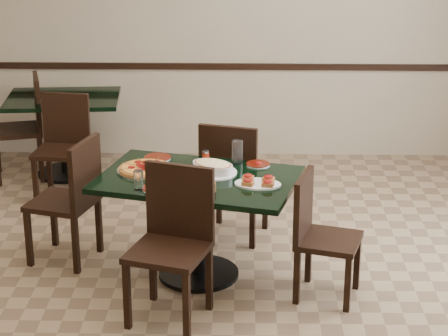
{
  "coord_description": "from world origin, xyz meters",
  "views": [
    {
      "loc": [
        0.05,
        -5.55,
        2.84
      ],
      "look_at": [
        -0.08,
        0.0,
        0.84
      ],
      "focal_mm": 70.0,
      "sensor_mm": 36.0,
      "label": 1
    }
  ],
  "objects_px": {
    "back_chair_left": "(26,121)",
    "lasagna_casserole": "(213,167)",
    "chair_far": "(232,175)",
    "chair_right": "(318,230)",
    "bread_basket": "(202,184)",
    "chair_left": "(73,194)",
    "pepperoni_pizza": "(146,169)",
    "back_table": "(64,121)",
    "back_chair_near": "(63,140)",
    "bruschetta_platter": "(258,182)",
    "main_table": "(198,202)",
    "chair_near": "(174,234)"
  },
  "relations": [
    {
      "from": "main_table",
      "to": "chair_right",
      "type": "xyz_separation_m",
      "value": [
        0.81,
        -0.26,
        -0.09
      ]
    },
    {
      "from": "bruschetta_platter",
      "to": "chair_left",
      "type": "bearing_deg",
      "value": 174.27
    },
    {
      "from": "back_table",
      "to": "pepperoni_pizza",
      "type": "xyz_separation_m",
      "value": [
        0.97,
        -1.95,
        0.24
      ]
    },
    {
      "from": "chair_right",
      "to": "bruschetta_platter",
      "type": "height_order",
      "value": "chair_right"
    },
    {
      "from": "back_table",
      "to": "back_chair_left",
      "type": "height_order",
      "value": "back_chair_left"
    },
    {
      "from": "bread_basket",
      "to": "bruschetta_platter",
      "type": "height_order",
      "value": "bread_basket"
    },
    {
      "from": "back_chair_left",
      "to": "lasagna_casserole",
      "type": "relative_size",
      "value": 2.63
    },
    {
      "from": "lasagna_casserole",
      "to": "bread_basket",
      "type": "xyz_separation_m",
      "value": [
        -0.06,
        -0.32,
        -0.01
      ]
    },
    {
      "from": "bread_basket",
      "to": "chair_left",
      "type": "bearing_deg",
      "value": 178.95
    },
    {
      "from": "bread_basket",
      "to": "back_chair_left",
      "type": "bearing_deg",
      "value": 152.41
    },
    {
      "from": "chair_far",
      "to": "bruschetta_platter",
      "type": "height_order",
      "value": "chair_far"
    },
    {
      "from": "main_table",
      "to": "bread_basket",
      "type": "relative_size",
      "value": 6.29
    },
    {
      "from": "chair_far",
      "to": "chair_right",
      "type": "height_order",
      "value": "chair_far"
    },
    {
      "from": "pepperoni_pizza",
      "to": "lasagna_casserole",
      "type": "distance_m",
      "value": 0.47
    },
    {
      "from": "back_table",
      "to": "chair_near",
      "type": "distance_m",
      "value": 2.87
    },
    {
      "from": "back_table",
      "to": "main_table",
      "type": "bearing_deg",
      "value": -61.53
    },
    {
      "from": "bread_basket",
      "to": "lasagna_casserole",
      "type": "bearing_deg",
      "value": 104.25
    },
    {
      "from": "chair_near",
      "to": "back_chair_near",
      "type": "bearing_deg",
      "value": 136.32
    },
    {
      "from": "back_chair_left",
      "to": "lasagna_casserole",
      "type": "xyz_separation_m",
      "value": [
        1.78,
        -1.92,
        0.26
      ]
    },
    {
      "from": "chair_right",
      "to": "back_chair_left",
      "type": "distance_m",
      "value": 3.37
    },
    {
      "from": "chair_left",
      "to": "chair_far",
      "type": "bearing_deg",
      "value": 125.62
    },
    {
      "from": "chair_far",
      "to": "chair_left",
      "type": "bearing_deg",
      "value": 34.72
    },
    {
      "from": "bread_basket",
      "to": "chair_right",
      "type": "bearing_deg",
      "value": 23.38
    },
    {
      "from": "pepperoni_pizza",
      "to": "bread_basket",
      "type": "height_order",
      "value": "bread_basket"
    },
    {
      "from": "chair_near",
      "to": "back_chair_near",
      "type": "relative_size",
      "value": 1.1
    },
    {
      "from": "chair_right",
      "to": "lasagna_casserole",
      "type": "height_order",
      "value": "chair_right"
    },
    {
      "from": "back_chair_near",
      "to": "bread_basket",
      "type": "bearing_deg",
      "value": -46.96
    },
    {
      "from": "chair_right",
      "to": "back_chair_left",
      "type": "xyz_separation_m",
      "value": [
        -2.49,
        2.27,
        0.06
      ]
    },
    {
      "from": "main_table",
      "to": "chair_left",
      "type": "height_order",
      "value": "chair_left"
    },
    {
      "from": "chair_far",
      "to": "back_chair_left",
      "type": "relative_size",
      "value": 1.01
    },
    {
      "from": "back_table",
      "to": "chair_right",
      "type": "height_order",
      "value": "chair_right"
    },
    {
      "from": "main_table",
      "to": "pepperoni_pizza",
      "type": "relative_size",
      "value": 3.73
    },
    {
      "from": "chair_right",
      "to": "bruschetta_platter",
      "type": "bearing_deg",
      "value": 90.53
    },
    {
      "from": "back_table",
      "to": "back_chair_near",
      "type": "bearing_deg",
      "value": -84.52
    },
    {
      "from": "back_chair_near",
      "to": "bruschetta_platter",
      "type": "bearing_deg",
      "value": -38.25
    },
    {
      "from": "bread_basket",
      "to": "bruschetta_platter",
      "type": "relative_size",
      "value": 0.69
    },
    {
      "from": "chair_left",
      "to": "back_chair_near",
      "type": "bearing_deg",
      "value": -149.22
    },
    {
      "from": "back_chair_near",
      "to": "main_table",
      "type": "bearing_deg",
      "value": -43.79
    },
    {
      "from": "chair_far",
      "to": "bread_basket",
      "type": "relative_size",
      "value": 3.98
    },
    {
      "from": "back_chair_near",
      "to": "pepperoni_pizza",
      "type": "xyz_separation_m",
      "value": [
        0.88,
        -1.43,
        0.26
      ]
    },
    {
      "from": "chair_right",
      "to": "back_table",
      "type": "bearing_deg",
      "value": 59.77
    },
    {
      "from": "main_table",
      "to": "back_table",
      "type": "bearing_deg",
      "value": 138.04
    },
    {
      "from": "chair_right",
      "to": "bread_basket",
      "type": "relative_size",
      "value": 3.57
    },
    {
      "from": "back_chair_left",
      "to": "chair_right",
      "type": "bearing_deg",
      "value": 32.31
    },
    {
      "from": "back_table",
      "to": "chair_left",
      "type": "relative_size",
      "value": 1.14
    },
    {
      "from": "back_chair_left",
      "to": "pepperoni_pizza",
      "type": "bearing_deg",
      "value": 19.32
    },
    {
      "from": "pepperoni_pizza",
      "to": "lasagna_casserole",
      "type": "relative_size",
      "value": 1.12
    },
    {
      "from": "back_table",
      "to": "chair_left",
      "type": "distance_m",
      "value": 1.89
    },
    {
      "from": "chair_left",
      "to": "back_chair_left",
      "type": "bearing_deg",
      "value": -140.14
    },
    {
      "from": "main_table",
      "to": "bruschetta_platter",
      "type": "xyz_separation_m",
      "value": [
        0.41,
        -0.15,
        0.21
      ]
    }
  ]
}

